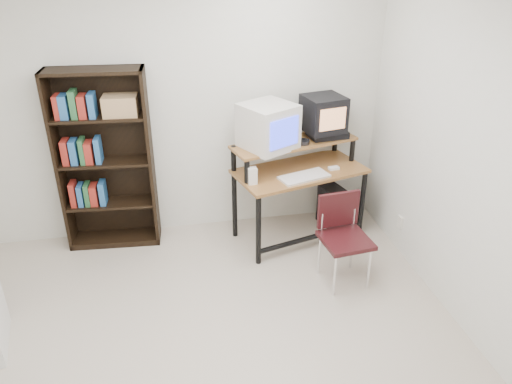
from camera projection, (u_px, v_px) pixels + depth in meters
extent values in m
cube|color=#BBAD9B|center=(207.00, 366.00, 3.57)|extent=(4.00, 4.00, 0.01)
cube|color=beige|center=(179.00, 107.00, 4.72)|extent=(4.00, 0.01, 2.60)
cube|color=beige|center=(498.00, 179.00, 3.32)|extent=(0.01, 4.00, 2.60)
cube|color=#8F5E2F|center=(300.00, 171.00, 4.81)|extent=(1.35, 0.92, 0.03)
cube|color=#8F5E2F|center=(294.00, 143.00, 4.80)|extent=(1.29, 0.68, 0.02)
cylinder|color=black|center=(258.00, 230.00, 4.53)|extent=(0.05, 0.05, 0.72)
cylinder|color=black|center=(362.00, 203.00, 4.98)|extent=(0.05, 0.05, 0.72)
cylinder|color=black|center=(234.00, 193.00, 4.90)|extent=(0.05, 0.05, 0.98)
cylinder|color=black|center=(333.00, 171.00, 5.35)|extent=(0.05, 0.05, 0.98)
cylinder|color=black|center=(311.00, 237.00, 4.87)|extent=(1.13, 0.35, 0.05)
cube|color=beige|center=(268.00, 126.00, 4.59)|extent=(0.60, 0.60, 0.42)
cube|color=#2A38E1|center=(284.00, 133.00, 4.44)|extent=(0.30, 0.17, 0.26)
cube|color=black|center=(327.00, 134.00, 4.90)|extent=(0.38, 0.29, 0.08)
cube|color=black|center=(323.00, 114.00, 4.79)|extent=(0.42, 0.42, 0.34)
cube|color=tan|center=(333.00, 119.00, 4.64)|extent=(0.27, 0.06, 0.21)
cylinder|color=#26262B|center=(303.00, 143.00, 4.73)|extent=(0.13, 0.13, 0.05)
cube|color=beige|center=(304.00, 177.00, 4.64)|extent=(0.51, 0.33, 0.03)
cube|color=black|center=(334.00, 170.00, 4.83)|extent=(0.25, 0.22, 0.01)
cube|color=white|center=(334.00, 169.00, 4.81)|extent=(0.11, 0.07, 0.03)
cube|color=beige|center=(252.00, 176.00, 4.51)|extent=(0.08, 0.08, 0.17)
cube|color=black|center=(336.00, 209.00, 5.18)|extent=(0.31, 0.49, 0.42)
cube|color=black|center=(346.00, 240.00, 4.26)|extent=(0.44, 0.44, 0.04)
cube|color=black|center=(338.00, 209.00, 4.31)|extent=(0.38, 0.07, 0.32)
cylinder|color=silver|center=(335.00, 276.00, 4.18)|extent=(0.02, 0.02, 0.41)
cylinder|color=silver|center=(369.00, 269.00, 4.26)|extent=(0.02, 0.02, 0.41)
cylinder|color=silver|center=(319.00, 255.00, 4.45)|extent=(0.02, 0.02, 0.41)
cylinder|color=silver|center=(352.00, 249.00, 4.54)|extent=(0.02, 0.02, 0.41)
cube|color=black|center=(59.00, 164.00, 4.60)|extent=(0.05, 0.29, 1.73)
cube|color=black|center=(151.00, 160.00, 4.69)|extent=(0.05, 0.29, 1.73)
cube|color=black|center=(108.00, 156.00, 4.76)|extent=(0.87, 0.08, 1.73)
cube|color=black|center=(92.00, 70.00, 4.26)|extent=(0.89, 0.35, 0.03)
cube|color=black|center=(117.00, 238.00, 5.03)|extent=(0.89, 0.35, 0.06)
cube|color=black|center=(112.00, 203.00, 4.84)|extent=(0.82, 0.33, 0.03)
cube|color=black|center=(106.00, 162.00, 4.65)|extent=(0.82, 0.33, 0.02)
cube|color=black|center=(99.00, 117.00, 4.45)|extent=(0.82, 0.33, 0.02)
cube|color=#9A764E|center=(120.00, 105.00, 4.42)|extent=(0.32, 0.23, 0.18)
cube|color=beige|center=(400.00, 222.00, 4.77)|extent=(0.02, 0.08, 0.12)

